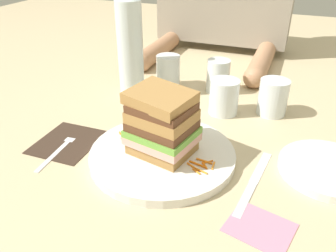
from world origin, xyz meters
TOP-DOWN VIEW (x-y plane):
  - ground_plane at (0.00, 0.00)m, footprint 3.00×3.00m
  - main_plate at (-0.02, 0.01)m, footprint 0.28×0.28m
  - sandwich at (-0.02, 0.01)m, footprint 0.14×0.12m
  - carrot_shred_0 at (-0.12, 0.04)m, footprint 0.02×0.02m
  - carrot_shred_1 at (-0.12, 0.03)m, footprint 0.02×0.02m
  - carrot_shred_2 at (-0.11, 0.04)m, footprint 0.02×0.02m
  - carrot_shred_3 at (-0.10, 0.03)m, footprint 0.03×0.02m
  - carrot_shred_4 at (-0.10, 0.02)m, footprint 0.03×0.02m
  - carrot_shred_5 at (0.06, -0.03)m, footprint 0.02×0.01m
  - carrot_shred_6 at (0.07, 0.00)m, footprint 0.02×0.02m
  - carrot_shred_7 at (0.07, -0.00)m, footprint 0.03×0.01m
  - carrot_shred_8 at (0.05, -0.02)m, footprint 0.03×0.02m
  - carrot_shred_9 at (0.07, -0.01)m, footprint 0.02×0.02m
  - carrot_shred_10 at (0.09, -0.01)m, footprint 0.00×0.02m
  - carrot_shred_11 at (0.07, -0.03)m, footprint 0.03×0.01m
  - carrot_shred_12 at (0.06, -0.01)m, footprint 0.03×0.01m
  - napkin_dark at (-0.23, -0.01)m, footprint 0.12×0.14m
  - fork at (-0.23, -0.04)m, footprint 0.03×0.17m
  - knife at (0.16, -0.01)m, footprint 0.04×0.20m
  - juice_glass at (0.04, 0.24)m, footprint 0.07×0.07m
  - water_bottle at (-0.21, 0.26)m, footprint 0.07×0.07m
  - empty_tumbler_0 at (0.16, 0.28)m, footprint 0.07×0.07m
  - empty_tumbler_1 at (-0.14, 0.34)m, footprint 0.07×0.07m
  - empty_tumbler_2 at (0.00, 0.36)m, footprint 0.06×0.06m
  - side_plate at (0.28, 0.08)m, footprint 0.18×0.18m
  - napkin_pink at (0.18, -0.11)m, footprint 0.11×0.10m

SIDE VIEW (x-z plane):
  - ground_plane at x=0.00m, z-range 0.00..0.00m
  - napkin_pink at x=0.18m, z-range 0.00..0.00m
  - napkin_dark at x=-0.23m, z-range 0.00..0.00m
  - knife at x=0.16m, z-range 0.00..0.00m
  - fork at x=-0.23m, z-range 0.00..0.01m
  - side_plate at x=0.28m, z-range 0.00..0.02m
  - main_plate at x=-0.02m, z-range 0.00..0.02m
  - carrot_shred_0 at x=-0.12m, z-range 0.02..0.02m
  - carrot_shred_1 at x=-0.12m, z-range 0.02..0.02m
  - carrot_shred_6 at x=0.07m, z-range 0.02..0.02m
  - carrot_shred_4 at x=-0.10m, z-range 0.02..0.02m
  - carrot_shred_2 at x=-0.11m, z-range 0.02..0.02m
  - carrot_shred_11 at x=0.07m, z-range 0.02..0.02m
  - carrot_shred_8 at x=0.05m, z-range 0.02..0.02m
  - carrot_shred_5 at x=0.06m, z-range 0.02..0.02m
  - carrot_shred_10 at x=0.09m, z-range 0.02..0.02m
  - carrot_shred_9 at x=0.07m, z-range 0.02..0.02m
  - carrot_shred_12 at x=0.06m, z-range 0.02..0.02m
  - carrot_shred_3 at x=-0.10m, z-range 0.02..0.02m
  - carrot_shred_7 at x=0.07m, z-range 0.02..0.02m
  - juice_glass at x=0.04m, z-range 0.00..0.08m
  - empty_tumbler_0 at x=0.16m, z-range 0.00..0.09m
  - empty_tumbler_2 at x=0.00m, z-range 0.00..0.09m
  - empty_tumbler_1 at x=-0.14m, z-range 0.00..0.09m
  - sandwich at x=-0.02m, z-range 0.01..0.14m
  - water_bottle at x=-0.21m, z-range -0.01..0.29m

